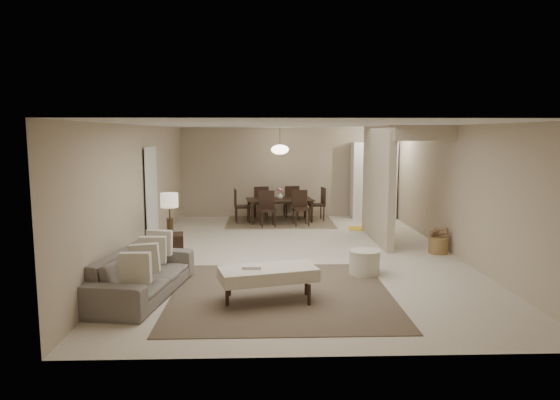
{
  "coord_description": "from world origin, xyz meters",
  "views": [
    {
      "loc": [
        -0.68,
        -9.49,
        2.35
      ],
      "look_at": [
        -0.37,
        0.17,
        1.05
      ],
      "focal_mm": 32.0,
      "sensor_mm": 36.0,
      "label": 1
    }
  ],
  "objects_px": {
    "pantry_cabinet": "(373,180)",
    "round_pouf": "(364,262)",
    "dining_table": "(280,210)",
    "sofa": "(142,274)",
    "side_table": "(171,248)",
    "wicker_basket": "(438,245)",
    "ottoman_bench": "(268,274)"
  },
  "relations": [
    {
      "from": "ottoman_bench",
      "to": "wicker_basket",
      "type": "relative_size",
      "value": 3.84
    },
    {
      "from": "ottoman_bench",
      "to": "dining_table",
      "type": "height_order",
      "value": "dining_table"
    },
    {
      "from": "pantry_cabinet",
      "to": "wicker_basket",
      "type": "distance_m",
      "value": 4.26
    },
    {
      "from": "round_pouf",
      "to": "wicker_basket",
      "type": "bearing_deg",
      "value": 39.11
    },
    {
      "from": "sofa",
      "to": "ottoman_bench",
      "type": "bearing_deg",
      "value": -90.17
    },
    {
      "from": "sofa",
      "to": "side_table",
      "type": "distance_m",
      "value": 1.95
    },
    {
      "from": "pantry_cabinet",
      "to": "wicker_basket",
      "type": "xyz_separation_m",
      "value": [
        0.4,
        -4.15,
        -0.89
      ]
    },
    {
      "from": "wicker_basket",
      "to": "side_table",
      "type": "bearing_deg",
      "value": -174.89
    },
    {
      "from": "round_pouf",
      "to": "wicker_basket",
      "type": "xyz_separation_m",
      "value": [
        1.75,
        1.43,
        -0.04
      ]
    },
    {
      "from": "pantry_cabinet",
      "to": "ottoman_bench",
      "type": "xyz_separation_m",
      "value": [
        -2.98,
        -6.85,
        -0.66
      ]
    },
    {
      "from": "ottoman_bench",
      "to": "side_table",
      "type": "height_order",
      "value": "side_table"
    },
    {
      "from": "dining_table",
      "to": "sofa",
      "type": "bearing_deg",
      "value": -118.02
    },
    {
      "from": "wicker_basket",
      "to": "sofa",
      "type": "bearing_deg",
      "value": -155.18
    },
    {
      "from": "round_pouf",
      "to": "dining_table",
      "type": "xyz_separation_m",
      "value": [
        -1.25,
        5.05,
        0.1
      ]
    },
    {
      "from": "side_table",
      "to": "round_pouf",
      "type": "bearing_deg",
      "value": -15.87
    },
    {
      "from": "pantry_cabinet",
      "to": "side_table",
      "type": "distance_m",
      "value": 6.67
    },
    {
      "from": "ottoman_bench",
      "to": "side_table",
      "type": "relative_size",
      "value": 2.85
    },
    {
      "from": "sofa",
      "to": "wicker_basket",
      "type": "height_order",
      "value": "sofa"
    },
    {
      "from": "wicker_basket",
      "to": "dining_table",
      "type": "distance_m",
      "value": 4.71
    },
    {
      "from": "ottoman_bench",
      "to": "side_table",
      "type": "bearing_deg",
      "value": 113.5
    },
    {
      "from": "sofa",
      "to": "wicker_basket",
      "type": "distance_m",
      "value": 5.73
    },
    {
      "from": "pantry_cabinet",
      "to": "dining_table",
      "type": "relative_size",
      "value": 1.21
    },
    {
      "from": "side_table",
      "to": "dining_table",
      "type": "bearing_deg",
      "value": 62.28
    },
    {
      "from": "ottoman_bench",
      "to": "round_pouf",
      "type": "distance_m",
      "value": 2.08
    },
    {
      "from": "pantry_cabinet",
      "to": "ottoman_bench",
      "type": "relative_size",
      "value": 1.44
    },
    {
      "from": "pantry_cabinet",
      "to": "round_pouf",
      "type": "bearing_deg",
      "value": -103.65
    },
    {
      "from": "round_pouf",
      "to": "wicker_basket",
      "type": "relative_size",
      "value": 1.39
    },
    {
      "from": "round_pouf",
      "to": "dining_table",
      "type": "height_order",
      "value": "dining_table"
    },
    {
      "from": "sofa",
      "to": "dining_table",
      "type": "xyz_separation_m",
      "value": [
        2.2,
        6.03,
        -0.02
      ]
    },
    {
      "from": "side_table",
      "to": "dining_table",
      "type": "distance_m",
      "value": 4.61
    },
    {
      "from": "pantry_cabinet",
      "to": "round_pouf",
      "type": "height_order",
      "value": "pantry_cabinet"
    },
    {
      "from": "pantry_cabinet",
      "to": "round_pouf",
      "type": "xyz_separation_m",
      "value": [
        -1.35,
        -5.58,
        -0.85
      ]
    }
  ]
}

